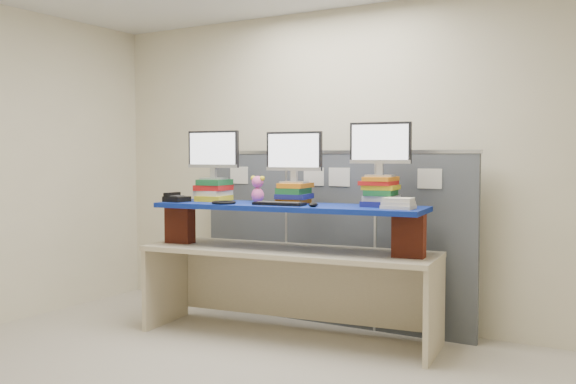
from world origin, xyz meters
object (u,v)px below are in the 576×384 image
Objects in this scene: monitor_right at (380,146)px; desk_phone at (176,198)px; keyboard at (279,204)px; blue_board at (288,207)px; monitor_left at (213,152)px; monitor_center at (294,154)px; desk at (288,267)px.

monitor_right is 2.45× the size of desk_phone.
keyboard is at bearing -163.13° from monitor_right.
monitor_left is at bearing 171.13° from blue_board.
monitor_center is at bearing 24.39° from desk_phone.
monitor_right is at bearing 0.00° from monitor_center.
desk is 0.53m from keyboard.
monitor_right reaches higher than blue_board.
desk_phone is at bearing -136.45° from monitor_left.
blue_board is 4.57× the size of monitor_center.
keyboard is at bearing -97.18° from monitor_center.
desk_phone reaches higher than keyboard.
monitor_right is at bearing 0.00° from monitor_left.
desk is 1.22m from monitor_right.
desk is at bearing 17.79° from desk_phone.
monitor_right is (1.48, 0.18, 0.04)m from monitor_left.
monitor_right is at bearing 19.12° from desk_phone.
keyboard is 2.17× the size of desk_phone.
monitor_center is at bearing -0.00° from monitor_left.
monitor_center is 1.13× the size of keyboard.
keyboard is at bearing -103.85° from blue_board.
desk_phone is at bearing -167.29° from monitor_center.
desk_phone is at bearing 179.74° from keyboard.
monitor_center is at bearing 89.22° from blue_board.
keyboard is (-0.01, -0.11, 0.03)m from blue_board.
blue_board is at bearing -170.75° from monitor_right.
monitor_center is 1.09m from desk_phone.
monitor_right is 0.91m from keyboard.
keyboard reaches higher than desk.
monitor_right reaches higher than monitor_left.
keyboard is (0.75, -0.14, -0.41)m from monitor_left.
monitor_left is 0.76m from monitor_center.
monitor_center is at bearing 89.22° from desk.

